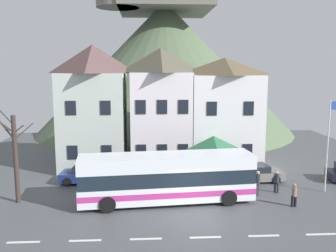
# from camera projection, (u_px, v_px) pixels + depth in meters

# --- Properties ---
(ground_plane) EXTENTS (40.00, 60.00, 0.07)m
(ground_plane) POSITION_uv_depth(u_px,v_px,m) (199.00, 219.00, 21.14)
(ground_plane) COLOR #4B4F53
(townhouse_00) EXTENTS (5.32, 6.51, 10.47)m
(townhouse_00) POSITION_uv_depth(u_px,v_px,m) (94.00, 106.00, 31.97)
(townhouse_00) COLOR silver
(townhouse_00) RESTS_ON ground_plane
(townhouse_01) EXTENTS (5.01, 5.94, 10.19)m
(townhouse_01) POSITION_uv_depth(u_px,v_px,m) (161.00, 108.00, 32.05)
(townhouse_01) COLOR white
(townhouse_01) RESTS_ON ground_plane
(townhouse_02) EXTENTS (5.92, 5.09, 9.38)m
(townhouse_02) POSITION_uv_depth(u_px,v_px,m) (224.00, 113.00, 32.01)
(townhouse_02) COLOR white
(townhouse_02) RESTS_ON ground_plane
(hilltop_castle) EXTENTS (34.36, 34.36, 23.28)m
(hilltop_castle) POSITION_uv_depth(u_px,v_px,m) (164.00, 64.00, 50.29)
(hilltop_castle) COLOR #54664A
(hilltop_castle) RESTS_ON ground_plane
(transit_bus) EXTENTS (11.16, 3.49, 3.11)m
(transit_bus) POSITION_uv_depth(u_px,v_px,m) (167.00, 179.00, 23.42)
(transit_bus) COLOR white
(transit_bus) RESTS_ON ground_plane
(bus_shelter) EXTENTS (3.60, 3.60, 3.66)m
(bus_shelter) POSITION_uv_depth(u_px,v_px,m) (213.00, 145.00, 26.82)
(bus_shelter) COLOR #473D33
(bus_shelter) RESTS_ON ground_plane
(parked_car_00) EXTENTS (4.03, 2.16, 1.33)m
(parked_car_00) POSITION_uv_depth(u_px,v_px,m) (89.00, 174.00, 27.71)
(parked_car_00) COLOR navy
(parked_car_00) RESTS_ON ground_plane
(parked_car_02) EXTENTS (4.67, 2.32, 1.27)m
(parked_car_02) POSITION_uv_depth(u_px,v_px,m) (252.00, 173.00, 28.04)
(parked_car_02) COLOR slate
(parked_car_02) RESTS_ON ground_plane
(pedestrian_00) EXTENTS (0.32, 0.32, 1.72)m
(pedestrian_00) POSITION_uv_depth(u_px,v_px,m) (258.00, 181.00, 24.71)
(pedestrian_00) COLOR #38332D
(pedestrian_00) RESTS_ON ground_plane
(pedestrian_01) EXTENTS (0.37, 0.29, 1.47)m
(pedestrian_01) POSITION_uv_depth(u_px,v_px,m) (294.00, 195.00, 22.82)
(pedestrian_01) COLOR black
(pedestrian_01) RESTS_ON ground_plane
(pedestrian_02) EXTENTS (0.35, 0.36, 1.49)m
(pedestrian_02) POSITION_uv_depth(u_px,v_px,m) (230.00, 177.00, 26.23)
(pedestrian_02) COLOR black
(pedestrian_02) RESTS_ON ground_plane
(pedestrian_03) EXTENTS (0.33, 0.33, 1.51)m
(pedestrian_03) POSITION_uv_depth(u_px,v_px,m) (277.00, 180.00, 25.41)
(pedestrian_03) COLOR #2D2D38
(pedestrian_03) RESTS_ON ground_plane
(public_bench) EXTENTS (1.68, 0.48, 0.87)m
(public_bench) POSITION_uv_depth(u_px,v_px,m) (183.00, 172.00, 28.95)
(public_bench) COLOR #473828
(public_bench) RESTS_ON ground_plane
(flagpole) EXTENTS (0.95, 0.10, 6.34)m
(flagpole) POSITION_uv_depth(u_px,v_px,m) (329.00, 139.00, 25.16)
(flagpole) COLOR silver
(flagpole) RESTS_ON ground_plane
(bare_tree_00) EXTENTS (2.17, 1.41, 6.25)m
(bare_tree_00) POSITION_uv_depth(u_px,v_px,m) (15.00, 156.00, 23.22)
(bare_tree_00) COLOR #382D28
(bare_tree_00) RESTS_ON ground_plane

